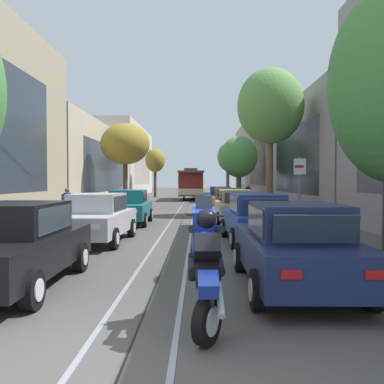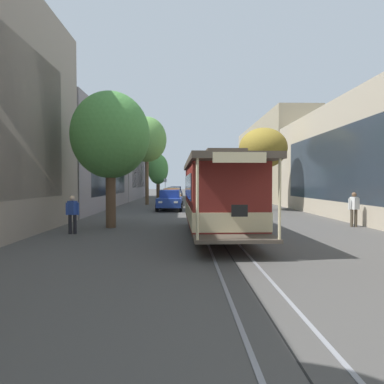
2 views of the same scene
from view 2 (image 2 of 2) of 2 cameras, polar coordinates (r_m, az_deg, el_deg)
ground_plane at (r=24.59m, az=1.86°, el=-3.41°), size 174.69×174.69×0.00m
trolley_track_rails at (r=19.64m, az=2.67°, el=-4.67°), size 1.14×77.88×0.01m
building_facade_right at (r=20.18m, az=-26.86°, el=9.19°), size 5.29×69.58×10.49m
parked_car_black_near_left at (r=49.27m, az=3.33°, el=0.03°), size 2.04×4.38×1.58m
parked_car_silver_second_left at (r=43.72m, az=3.71°, el=-0.17°), size 2.08×4.39×1.58m
parked_car_teal_mid_left at (r=38.20m, az=4.35°, el=-0.43°), size 2.07×4.39×1.58m
parked_car_navy_near_right at (r=49.13m, az=-2.78°, el=0.03°), size 2.00×4.36×1.58m
parked_car_blue_second_right at (r=43.59m, az=-3.06°, el=-0.17°), size 2.13×4.42×1.58m
parked_car_beige_mid_right at (r=37.69m, az=-3.19°, el=-0.45°), size 2.04×4.38×1.58m
parked_car_orange_fourth_right at (r=32.48m, az=-3.46°, el=-0.78°), size 2.03×4.38×1.58m
parked_car_blue_fifth_right at (r=26.28m, az=-3.74°, el=-1.34°), size 2.07×4.39×1.58m
street_tree_kerb_left_near at (r=47.94m, az=6.12°, el=3.84°), size 2.49×2.27×6.06m
street_tree_kerb_left_second at (r=26.76m, az=11.94°, el=7.22°), size 3.69×3.88×6.37m
street_tree_kerb_right_near at (r=47.97m, az=-5.78°, el=3.83°), size 2.90×2.56×6.23m
street_tree_kerb_right_second at (r=33.39m, az=-7.68°, el=8.76°), size 3.85×3.66×8.55m
street_tree_kerb_right_mid at (r=16.66m, az=-13.68°, el=9.25°), size 3.73×3.24×6.48m
cable_car_trolley at (r=13.80m, az=4.34°, el=-0.42°), size 2.77×9.17×3.28m
motorcycle_with_rider at (r=51.29m, az=-0.82°, el=0.25°), size 0.52×1.87×1.79m
pedestrian_on_left_pavement at (r=14.92m, az=-19.62°, el=-3.26°), size 0.55×0.36×1.61m
pedestrian_on_right_pavement at (r=38.24m, az=8.83°, el=-0.22°), size 0.55×0.42×1.67m
pedestrian_crossing_far at (r=18.09m, az=25.76°, el=-2.35°), size 0.55×0.40×1.68m
fire_hydrant at (r=42.64m, az=6.12°, el=-0.72°), size 0.40×0.22×0.84m
street_sign_post at (r=44.44m, az=-4.56°, el=1.01°), size 0.36×0.08×2.73m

